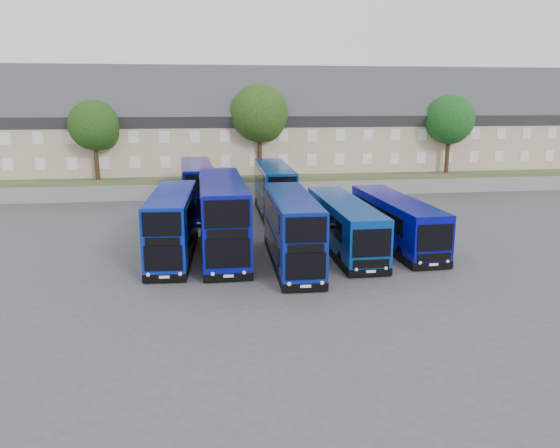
{
  "coord_description": "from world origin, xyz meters",
  "views": [
    {
      "loc": [
        -3.91,
        -29.98,
        9.79
      ],
      "look_at": [
        0.77,
        2.46,
        2.2
      ],
      "focal_mm": 35.0,
      "sensor_mm": 36.0,
      "label": 1
    }
  ],
  "objects_px": {
    "coach_east_a": "(344,226)",
    "tree_mid": "(261,115)",
    "dd_front_left": "(173,226)",
    "dd_front_mid": "(222,218)",
    "tree_east": "(450,121)",
    "tree_far": "(472,116)",
    "tree_west": "(96,127)"
  },
  "relations": [
    {
      "from": "tree_west",
      "to": "tree_east",
      "type": "height_order",
      "value": "tree_east"
    },
    {
      "from": "dd_front_left",
      "to": "coach_east_a",
      "type": "bearing_deg",
      "value": 4.11
    },
    {
      "from": "coach_east_a",
      "to": "tree_far",
      "type": "distance_m",
      "value": 36.94
    },
    {
      "from": "coach_east_a",
      "to": "tree_mid",
      "type": "bearing_deg",
      "value": 97.8
    },
    {
      "from": "dd_front_mid",
      "to": "tree_far",
      "type": "height_order",
      "value": "tree_far"
    },
    {
      "from": "tree_mid",
      "to": "coach_east_a",
      "type": "bearing_deg",
      "value": -82.05
    },
    {
      "from": "tree_mid",
      "to": "tree_east",
      "type": "bearing_deg",
      "value": -1.43
    },
    {
      "from": "tree_mid",
      "to": "tree_far",
      "type": "relative_size",
      "value": 1.06
    },
    {
      "from": "tree_west",
      "to": "tree_far",
      "type": "height_order",
      "value": "tree_far"
    },
    {
      "from": "coach_east_a",
      "to": "tree_west",
      "type": "relative_size",
      "value": 1.56
    },
    {
      "from": "tree_mid",
      "to": "dd_front_left",
      "type": "bearing_deg",
      "value": -109.91
    },
    {
      "from": "dd_front_left",
      "to": "tree_far",
      "type": "xyz_separation_m",
      "value": [
        33.95,
        28.46,
        5.71
      ]
    },
    {
      "from": "tree_east",
      "to": "dd_front_left",
      "type": "bearing_deg",
      "value": -142.49
    },
    {
      "from": "coach_east_a",
      "to": "tree_mid",
      "type": "distance_m",
      "value": 22.93
    },
    {
      "from": "coach_east_a",
      "to": "tree_far",
      "type": "height_order",
      "value": "tree_far"
    },
    {
      "from": "tree_mid",
      "to": "tree_west",
      "type": "bearing_deg",
      "value": -178.21
    },
    {
      "from": "tree_far",
      "to": "coach_east_a",
      "type": "bearing_deg",
      "value": -129.06
    },
    {
      "from": "tree_mid",
      "to": "tree_far",
      "type": "bearing_deg",
      "value": 14.04
    },
    {
      "from": "coach_east_a",
      "to": "tree_west",
      "type": "bearing_deg",
      "value": 131.66
    },
    {
      "from": "coach_east_a",
      "to": "tree_mid",
      "type": "xyz_separation_m",
      "value": [
        -3.04,
        21.79,
        6.47
      ]
    },
    {
      "from": "tree_mid",
      "to": "tree_east",
      "type": "xyz_separation_m",
      "value": [
        20.0,
        -0.5,
        -0.68
      ]
    },
    {
      "from": "dd_front_left",
      "to": "tree_far",
      "type": "relative_size",
      "value": 1.2
    },
    {
      "from": "tree_east",
      "to": "tree_mid",
      "type": "bearing_deg",
      "value": 178.57
    },
    {
      "from": "dd_front_mid",
      "to": "tree_west",
      "type": "bearing_deg",
      "value": 117.6
    },
    {
      "from": "coach_east_a",
      "to": "tree_west",
      "type": "distance_m",
      "value": 29.08
    },
    {
      "from": "dd_front_left",
      "to": "tree_west",
      "type": "bearing_deg",
      "value": 113.82
    },
    {
      "from": "dd_front_left",
      "to": "coach_east_a",
      "type": "height_order",
      "value": "dd_front_left"
    },
    {
      "from": "dd_front_mid",
      "to": "tree_east",
      "type": "height_order",
      "value": "tree_east"
    },
    {
      "from": "dd_front_left",
      "to": "tree_mid",
      "type": "height_order",
      "value": "tree_mid"
    },
    {
      "from": "dd_front_left",
      "to": "dd_front_mid",
      "type": "xyz_separation_m",
      "value": [
        3.1,
        0.49,
        0.32
      ]
    },
    {
      "from": "tree_east",
      "to": "dd_front_mid",
      "type": "bearing_deg",
      "value": -139.86
    },
    {
      "from": "tree_east",
      "to": "tree_far",
      "type": "bearing_deg",
      "value": 49.4
    }
  ]
}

